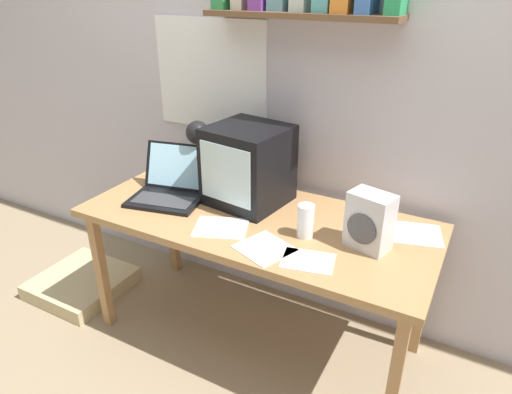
% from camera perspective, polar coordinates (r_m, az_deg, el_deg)
% --- Properties ---
extents(ground_plane, '(12.00, 12.00, 0.00)m').
position_cam_1_polar(ground_plane, '(2.48, 0.00, -16.91)').
color(ground_plane, gray).
extents(back_wall, '(5.60, 0.24, 2.60)m').
position_cam_1_polar(back_wall, '(2.24, 5.44, 16.11)').
color(back_wall, silver).
rests_on(back_wall, ground_plane).
extents(corner_desk, '(1.60, 0.70, 0.70)m').
position_cam_1_polar(corner_desk, '(2.10, 0.00, -3.93)').
color(corner_desk, '#AF7D4D').
rests_on(corner_desk, ground_plane).
extents(crt_monitor, '(0.38, 0.38, 0.37)m').
position_cam_1_polar(crt_monitor, '(2.14, -1.00, 3.98)').
color(crt_monitor, black).
rests_on(crt_monitor, corner_desk).
extents(laptop, '(0.40, 0.38, 0.24)m').
position_cam_1_polar(laptop, '(2.27, -10.65, 1.47)').
color(laptop, black).
rests_on(laptop, corner_desk).
extents(desk_lamp, '(0.15, 0.20, 0.35)m').
position_cam_1_polar(desk_lamp, '(2.31, -7.16, 6.92)').
color(desk_lamp, black).
rests_on(desk_lamp, corner_desk).
extents(juice_glass, '(0.07, 0.07, 0.14)m').
position_cam_1_polar(juice_glass, '(1.90, 6.21, -3.18)').
color(juice_glass, white).
rests_on(juice_glass, corner_desk).
extents(space_heater, '(0.19, 0.15, 0.24)m').
position_cam_1_polar(space_heater, '(1.84, 14.01, -2.96)').
color(space_heater, silver).
rests_on(space_heater, corner_desk).
extents(loose_paper_near_laptop, '(0.28, 0.25, 0.00)m').
position_cam_1_polar(loose_paper_near_laptop, '(1.98, -4.41, -3.83)').
color(loose_paper_near_laptop, white).
rests_on(loose_paper_near_laptop, corner_desk).
extents(loose_paper_near_monitor, '(0.26, 0.25, 0.00)m').
position_cam_1_polar(loose_paper_near_monitor, '(1.83, 1.06, -6.42)').
color(loose_paper_near_monitor, white).
rests_on(loose_paper_near_monitor, corner_desk).
extents(printed_handout, '(0.23, 0.19, 0.00)m').
position_cam_1_polar(printed_handout, '(1.77, 6.52, -7.92)').
color(printed_handout, white).
rests_on(printed_handout, corner_desk).
extents(open_notebook, '(0.31, 0.26, 0.00)m').
position_cam_1_polar(open_notebook, '(2.04, 18.45, -4.27)').
color(open_notebook, white).
rests_on(open_notebook, corner_desk).
extents(floor_cushion, '(0.49, 0.49, 0.09)m').
position_cam_1_polar(floor_cushion, '(2.94, -20.92, -10.01)').
color(floor_cushion, '#C9B384').
rests_on(floor_cushion, ground_plane).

